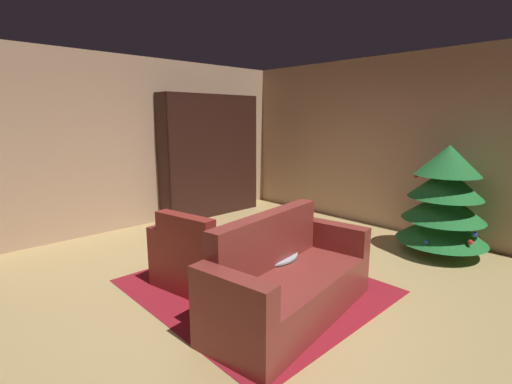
# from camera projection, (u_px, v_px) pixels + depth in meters

# --- Properties ---
(ground_plane) EXTENTS (7.61, 7.61, 0.00)m
(ground_plane) POSITION_uv_depth(u_px,v_px,m) (270.00, 287.00, 4.01)
(ground_plane) COLOR tan
(wall_back) EXTENTS (6.46, 0.06, 2.78)m
(wall_back) POSITION_uv_depth(u_px,v_px,m) (405.00, 145.00, 5.76)
(wall_back) COLOR tan
(wall_back) RESTS_ON ground
(wall_left) EXTENTS (0.06, 6.08, 2.78)m
(wall_left) POSITION_uv_depth(u_px,v_px,m) (131.00, 144.00, 6.02)
(wall_left) COLOR tan
(wall_left) RESTS_ON ground
(area_rug) EXTENTS (2.46, 2.22, 0.01)m
(area_rug) POSITION_uv_depth(u_px,v_px,m) (255.00, 286.00, 4.02)
(area_rug) COLOR maroon
(area_rug) RESTS_ON ground
(bookshelf_unit) EXTENTS (0.40, 1.97, 2.22)m
(bookshelf_unit) POSITION_uv_depth(u_px,v_px,m) (216.00, 157.00, 6.91)
(bookshelf_unit) COLOR black
(bookshelf_unit) RESTS_ON ground
(armchair_red) EXTENTS (1.14, 0.86, 0.86)m
(armchair_red) POSITION_uv_depth(u_px,v_px,m) (202.00, 260.00, 3.95)
(armchair_red) COLOR maroon
(armchair_red) RESTS_ON ground
(couch_red) EXTENTS (1.02, 1.92, 0.94)m
(couch_red) POSITION_uv_depth(u_px,v_px,m) (288.00, 282.00, 3.40)
(couch_red) COLOR maroon
(couch_red) RESTS_ON ground
(coffee_table) EXTENTS (0.70, 0.70, 0.45)m
(coffee_table) POSITION_uv_depth(u_px,v_px,m) (264.00, 256.00, 3.82)
(coffee_table) COLOR black
(coffee_table) RESTS_ON ground
(book_stack_on_table) EXTENTS (0.22, 0.17, 0.06)m
(book_stack_on_table) POSITION_uv_depth(u_px,v_px,m) (265.00, 250.00, 3.77)
(book_stack_on_table) COLOR gray
(book_stack_on_table) RESTS_ON coffee_table
(bottle_on_table) EXTENTS (0.07, 0.07, 0.29)m
(bottle_on_table) POSITION_uv_depth(u_px,v_px,m) (278.00, 238.00, 3.90)
(bottle_on_table) COLOR navy
(bottle_on_table) RESTS_ON coffee_table
(decorated_tree) EXTENTS (1.15, 1.15, 1.47)m
(decorated_tree) POSITION_uv_depth(u_px,v_px,m) (444.00, 200.00, 4.86)
(decorated_tree) COLOR brown
(decorated_tree) RESTS_ON ground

